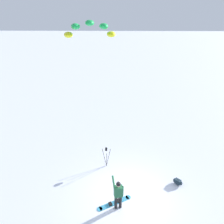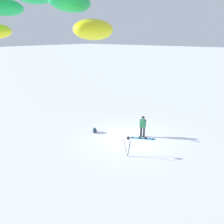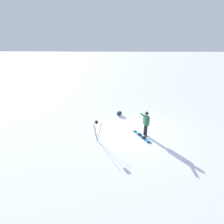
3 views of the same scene
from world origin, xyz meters
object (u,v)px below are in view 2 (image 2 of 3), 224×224
(snowboarder, at_px, (143,124))
(camera_tripod, at_px, (128,142))
(snowboard, at_px, (143,138))
(traction_kite, at_px, (35,13))
(gear_bag_large, at_px, (95,130))

(snowboarder, xyz_separation_m, camera_tripod, (0.75, -2.97, -0.04))
(snowboarder, relative_size, snowboard, 1.00)
(traction_kite, xyz_separation_m, camera_tripod, (-1.61, 6.65, -6.62))
(snowboarder, bearing_deg, gear_bag_large, -153.82)
(snowboarder, height_order, snowboard, snowboarder)
(camera_tripod, bearing_deg, snowboarder, 104.16)
(gear_bag_large, bearing_deg, snowboard, 21.74)
(traction_kite, relative_size, camera_tripod, 3.17)
(snowboard, bearing_deg, traction_kite, -76.92)
(snowboarder, xyz_separation_m, traction_kite, (2.36, -9.62, 6.58))
(gear_bag_large, distance_m, camera_tripod, 4.30)
(snowboarder, distance_m, gear_bag_large, 3.72)
(snowboard, distance_m, camera_tripod, 2.94)
(snowboard, distance_m, traction_kite, 12.23)
(snowboard, relative_size, traction_kite, 0.40)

